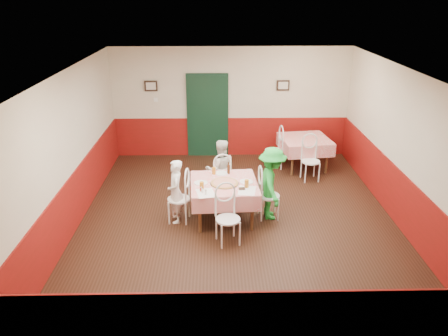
{
  "coord_description": "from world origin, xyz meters",
  "views": [
    {
      "loc": [
        -0.41,
        -7.4,
        4.08
      ],
      "look_at": [
        -0.25,
        -0.02,
        1.05
      ],
      "focal_mm": 35.0,
      "sensor_mm": 36.0,
      "label": 1
    }
  ],
  "objects_px": {
    "chair_second_a": "(274,150)",
    "glass_a": "(202,186)",
    "chair_right": "(269,196)",
    "wallet": "(242,189)",
    "glass_b": "(247,184)",
    "diner_far": "(220,170)",
    "diner_left": "(176,191)",
    "pizza": "(224,183)",
    "second_table": "(304,153)",
    "beer_bottle": "(229,169)",
    "chair_left": "(179,199)",
    "chair_far": "(221,179)",
    "diner_right": "(272,184)",
    "main_table": "(224,201)",
    "chair_near": "(228,219)",
    "chair_second_b": "(311,162)",
    "glass_c": "(214,171)"
  },
  "relations": [
    {
      "from": "chair_right",
      "to": "chair_near",
      "type": "xyz_separation_m",
      "value": [
        -0.8,
        -0.9,
        0.0
      ]
    },
    {
      "from": "chair_left",
      "to": "chair_near",
      "type": "relative_size",
      "value": 1.0
    },
    {
      "from": "second_table",
      "to": "diner_far",
      "type": "height_order",
      "value": "diner_far"
    },
    {
      "from": "chair_left",
      "to": "diner_right",
      "type": "distance_m",
      "value": 1.77
    },
    {
      "from": "chair_near",
      "to": "diner_left",
      "type": "bearing_deg",
      "value": 124.11
    },
    {
      "from": "chair_left",
      "to": "diner_far",
      "type": "xyz_separation_m",
      "value": [
        0.79,
        0.95,
        0.19
      ]
    },
    {
      "from": "chair_near",
      "to": "chair_second_a",
      "type": "distance_m",
      "value": 3.61
    },
    {
      "from": "chair_near",
      "to": "chair_second_b",
      "type": "relative_size",
      "value": 1.0
    },
    {
      "from": "pizza",
      "to": "glass_b",
      "type": "distance_m",
      "value": 0.43
    },
    {
      "from": "diner_left",
      "to": "wallet",
      "type": "bearing_deg",
      "value": 70.13
    },
    {
      "from": "chair_near",
      "to": "diner_right",
      "type": "height_order",
      "value": "diner_right"
    },
    {
      "from": "second_table",
      "to": "chair_second_b",
      "type": "bearing_deg",
      "value": -90.0
    },
    {
      "from": "glass_a",
      "to": "beer_bottle",
      "type": "relative_size",
      "value": 0.67
    },
    {
      "from": "second_table",
      "to": "glass_c",
      "type": "height_order",
      "value": "glass_c"
    },
    {
      "from": "main_table",
      "to": "chair_far",
      "type": "bearing_deg",
      "value": 93.44
    },
    {
      "from": "pizza",
      "to": "diner_left",
      "type": "height_order",
      "value": "diner_left"
    },
    {
      "from": "wallet",
      "to": "chair_far",
      "type": "bearing_deg",
      "value": 104.19
    },
    {
      "from": "chair_second_a",
      "to": "glass_a",
      "type": "xyz_separation_m",
      "value": [
        -1.67,
        -2.84,
        0.38
      ]
    },
    {
      "from": "chair_right",
      "to": "chair_far",
      "type": "bearing_deg",
      "value": 44.14
    },
    {
      "from": "chair_left",
      "to": "beer_bottle",
      "type": "relative_size",
      "value": 4.31
    },
    {
      "from": "chair_second_a",
      "to": "beer_bottle",
      "type": "relative_size",
      "value": 4.31
    },
    {
      "from": "chair_near",
      "to": "glass_b",
      "type": "xyz_separation_m",
      "value": [
        0.35,
        0.63,
        0.38
      ]
    },
    {
      "from": "diner_right",
      "to": "main_table",
      "type": "bearing_deg",
      "value": 91.42
    },
    {
      "from": "main_table",
      "to": "chair_second_a",
      "type": "relative_size",
      "value": 1.36
    },
    {
      "from": "chair_near",
      "to": "diner_far",
      "type": "bearing_deg",
      "value": 77.48
    },
    {
      "from": "chair_left",
      "to": "wallet",
      "type": "relative_size",
      "value": 8.18
    },
    {
      "from": "chair_far",
      "to": "glass_b",
      "type": "bearing_deg",
      "value": 102.61
    },
    {
      "from": "glass_a",
      "to": "diner_left",
      "type": "relative_size",
      "value": 0.11
    },
    {
      "from": "glass_a",
      "to": "diner_right",
      "type": "distance_m",
      "value": 1.35
    },
    {
      "from": "main_table",
      "to": "glass_c",
      "type": "bearing_deg",
      "value": 114.71
    },
    {
      "from": "chair_left",
      "to": "chair_right",
      "type": "distance_m",
      "value": 1.7
    },
    {
      "from": "second_table",
      "to": "glass_b",
      "type": "xyz_separation_m",
      "value": [
        -1.61,
        -2.78,
        0.46
      ]
    },
    {
      "from": "glass_a",
      "to": "diner_far",
      "type": "xyz_separation_m",
      "value": [
        0.35,
        1.19,
        -0.19
      ]
    },
    {
      "from": "second_table",
      "to": "chair_right",
      "type": "bearing_deg",
      "value": -114.93
    },
    {
      "from": "pizza",
      "to": "diner_right",
      "type": "height_order",
      "value": "diner_right"
    },
    {
      "from": "chair_second_a",
      "to": "chair_second_b",
      "type": "relative_size",
      "value": 1.0
    },
    {
      "from": "chair_far",
      "to": "diner_right",
      "type": "height_order",
      "value": "diner_right"
    },
    {
      "from": "chair_far",
      "to": "chair_near",
      "type": "distance_m",
      "value": 1.7
    },
    {
      "from": "glass_a",
      "to": "diner_far",
      "type": "distance_m",
      "value": 1.25
    },
    {
      "from": "main_table",
      "to": "pizza",
      "type": "relative_size",
      "value": 2.44
    },
    {
      "from": "chair_second_b",
      "to": "wallet",
      "type": "bearing_deg",
      "value": -136.04
    },
    {
      "from": "glass_b",
      "to": "diner_far",
      "type": "distance_m",
      "value": 1.22
    },
    {
      "from": "main_table",
      "to": "beer_bottle",
      "type": "height_order",
      "value": "beer_bottle"
    },
    {
      "from": "chair_right",
      "to": "wallet",
      "type": "height_order",
      "value": "chair_right"
    },
    {
      "from": "second_table",
      "to": "diner_left",
      "type": "height_order",
      "value": "diner_left"
    },
    {
      "from": "chair_left",
      "to": "wallet",
      "type": "bearing_deg",
      "value": 85.46
    },
    {
      "from": "chair_near",
      "to": "chair_second_a",
      "type": "xyz_separation_m",
      "value": [
        1.21,
        3.4,
        0.0
      ]
    },
    {
      "from": "chair_second_b",
      "to": "main_table",
      "type": "bearing_deg",
      "value": -145.31
    },
    {
      "from": "diner_left",
      "to": "pizza",
      "type": "bearing_deg",
      "value": 81.39
    },
    {
      "from": "second_table",
      "to": "beer_bottle",
      "type": "height_order",
      "value": "beer_bottle"
    }
  ]
}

